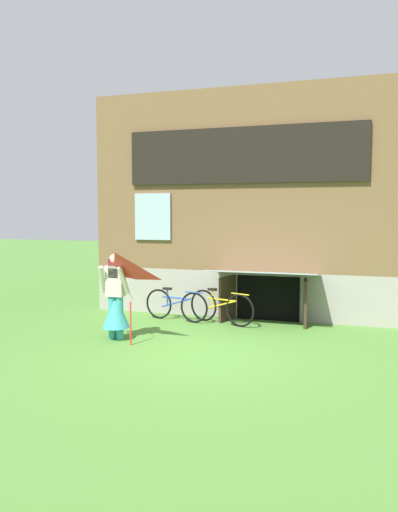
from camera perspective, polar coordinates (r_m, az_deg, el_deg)
name	(u,v)px	position (r m, az deg, el deg)	size (l,w,h in m)	color
ground_plane	(203,354)	(8.66, 0.49, -11.15)	(60.00, 60.00, 0.00)	#4C7F33
log_house	(262,205)	(13.47, 7.21, 5.78)	(7.30, 5.71, 5.20)	#9E998E
person	(116,303)	(9.59, -9.54, -5.38)	(0.61, 0.52, 1.64)	teal
kite	(115,275)	(8.93, -9.64, -2.13)	(1.02, 1.00, 1.61)	red
bicycle_yellow	(221,307)	(10.83, 2.55, -5.87)	(1.58, 0.60, 0.76)	black
bicycle_blue	(176,305)	(11.15, -2.66, -5.62)	(1.58, 0.35, 0.73)	black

